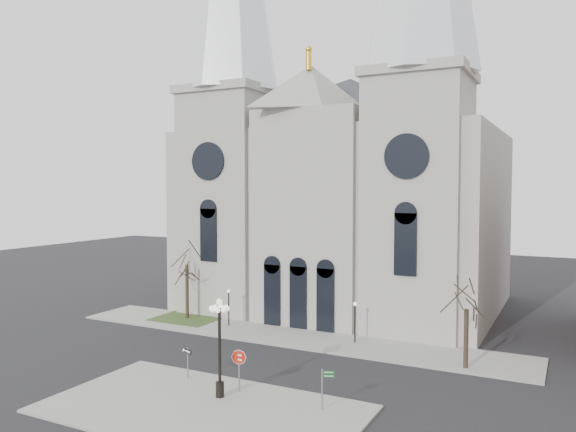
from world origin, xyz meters
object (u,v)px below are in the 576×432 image
at_px(globe_lamp, 220,336).
at_px(one_way_sign, 188,357).
at_px(stop_sign, 239,362).
at_px(street_name_sign, 324,386).

height_order(globe_lamp, one_way_sign, globe_lamp).
xyz_separation_m(stop_sign, street_name_sign, (5.66, -0.16, -0.50)).
distance_m(stop_sign, globe_lamp, 2.30).
relative_size(one_way_sign, street_name_sign, 0.88).
distance_m(one_way_sign, street_name_sign, 9.97).
distance_m(globe_lamp, one_way_sign, 4.76).
distance_m(stop_sign, street_name_sign, 5.68).
bearing_deg(globe_lamp, stop_sign, 66.23).
relative_size(stop_sign, street_name_sign, 1.14).
bearing_deg(street_name_sign, stop_sign, 155.58).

